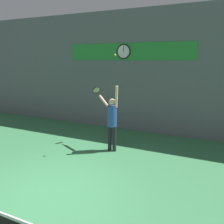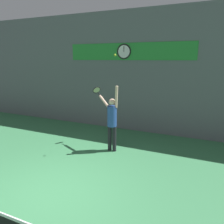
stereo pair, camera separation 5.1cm
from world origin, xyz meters
name	(u,v)px [view 1 (the left image)]	position (x,y,z in m)	size (l,w,h in m)	color
ground_plane	(45,198)	(0.00, 0.00, 0.00)	(18.00, 18.00, 0.00)	#387A4C
back_wall	(128,73)	(0.00, 5.45, 2.50)	(18.00, 0.10, 5.00)	slate
sponsor_banner	(128,52)	(0.00, 5.39, 3.36)	(5.39, 0.02, 0.69)	#288C38
scoreboard_clock	(124,52)	(-0.17, 5.37, 3.36)	(0.62, 0.06, 0.62)	white
tennis_player	(112,119)	(0.33, 3.02, 1.12)	(0.94, 0.62, 2.24)	black
tennis_racket	(97,90)	(-0.52, 3.59, 1.96)	(0.40, 0.36, 0.32)	black
tennis_ball	(115,55)	(0.47, 2.94, 3.18)	(0.07, 0.07, 0.07)	#CCDB2D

